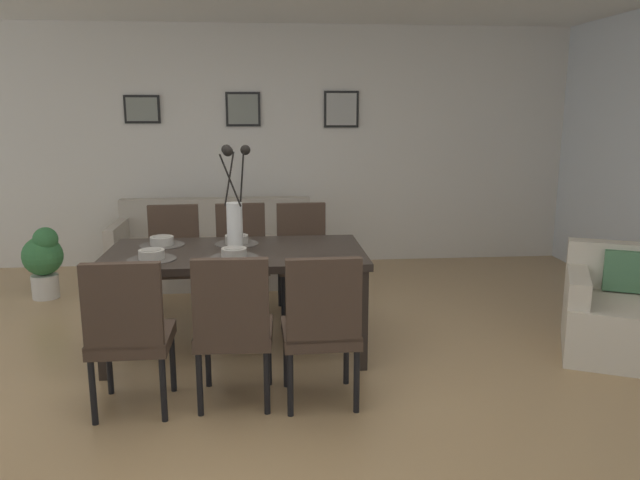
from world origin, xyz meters
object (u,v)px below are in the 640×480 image
(armchair, at_px, (625,315))
(potted_plant, at_px, (43,259))
(dining_chair_near_right, at_px, (174,255))
(dining_table, at_px, (236,261))
(dining_chair_far_left, at_px, (233,323))
(bowl_near_left, at_px, (152,254))
(dining_chair_mid_left, at_px, (321,323))
(sofa, at_px, (215,253))
(dining_chair_mid_right, at_px, (303,252))
(framed_picture_left, at_px, (142,109))
(framed_picture_right, at_px, (341,109))
(bowl_near_right, at_px, (162,240))
(framed_picture_center, at_px, (243,109))
(bowl_far_right, at_px, (237,239))
(dining_chair_far_right, at_px, (242,253))
(dining_chair_near_left, at_px, (129,329))
(bowl_far_left, at_px, (234,252))
(centerpiece_vase, at_px, (234,211))

(armchair, height_order, potted_plant, armchair)
(dining_chair_near_right, height_order, potted_plant, dining_chair_near_right)
(dining_table, xyz_separation_m, dining_chair_far_left, (0.02, -0.86, -0.15))
(dining_chair_near_right, distance_m, bowl_near_left, 1.12)
(dining_chair_mid_left, xyz_separation_m, sofa, (-0.82, 2.81, -0.23))
(dining_chair_mid_right, bearing_deg, framed_picture_left, 133.28)
(dining_chair_mid_right, bearing_deg, dining_chair_mid_left, -90.17)
(dining_chair_mid_left, xyz_separation_m, framed_picture_left, (-1.59, 3.47, 1.20))
(dining_table, height_order, framed_picture_right, framed_picture_right)
(bowl_near_right, relative_size, framed_picture_center, 0.46)
(bowl_far_right, xyz_separation_m, armchair, (2.75, -0.52, -0.49))
(dining_table, xyz_separation_m, framed_picture_center, (0.00, 2.57, 1.04))
(dining_chair_near_right, relative_size, dining_chair_mid_left, 1.00)
(bowl_near_right, xyz_separation_m, bowl_far_right, (0.54, 0.00, 0.00))
(dining_chair_far_right, relative_size, framed_picture_center, 2.49)
(dining_chair_far_left, relative_size, bowl_near_left, 5.41)
(dining_chair_mid_left, bearing_deg, dining_chair_far_left, 175.49)
(dining_chair_near_left, relative_size, framed_picture_right, 2.34)
(dining_chair_mid_right, bearing_deg, bowl_far_right, -128.60)
(dining_chair_near_left, distance_m, framed_picture_right, 4.02)
(bowl_far_left, xyz_separation_m, framed_picture_right, (1.07, 2.78, 0.93))
(sofa, distance_m, potted_plant, 1.60)
(bowl_far_left, height_order, framed_picture_right, framed_picture_right)
(dining_chair_near_left, bearing_deg, sofa, 84.64)
(framed_picture_left, xyz_separation_m, potted_plant, (-0.75, -1.16, -1.34))
(framed_picture_right, bearing_deg, framed_picture_left, 180.00)
(dining_table, distance_m, framed_picture_left, 2.97)
(dining_table, bearing_deg, potted_plant, 142.04)
(dining_chair_mid_right, relative_size, bowl_near_left, 5.41)
(dining_chair_far_right, xyz_separation_m, dining_chair_mid_left, (0.52, -1.80, 0.00))
(armchair, height_order, framed_picture_center, framed_picture_center)
(bowl_near_right, bearing_deg, centerpiece_vase, -21.53)
(bowl_far_left, bearing_deg, sofa, 97.99)
(bowl_far_right, distance_m, framed_picture_left, 2.75)
(centerpiece_vase, height_order, bowl_far_right, centerpiece_vase)
(armchair, bearing_deg, dining_chair_mid_left, -165.01)
(framed_picture_right, bearing_deg, bowl_far_left, -110.97)
(bowl_far_right, relative_size, framed_picture_left, 0.45)
(dining_chair_far_left, bearing_deg, potted_plant, 128.79)
(framed_picture_left, bearing_deg, dining_chair_mid_left, -65.41)
(bowl_far_left, bearing_deg, dining_table, 90.00)
(bowl_far_left, relative_size, bowl_far_right, 1.00)
(dining_chair_mid_left, distance_m, bowl_far_left, 0.91)
(dining_chair_near_right, relative_size, bowl_far_right, 5.41)
(dining_chair_near_right, height_order, dining_chair_mid_left, same)
(centerpiece_vase, bearing_deg, dining_chair_far_left, -88.87)
(dining_chair_far_right, bearing_deg, framed_picture_left, 122.67)
(bowl_far_left, xyz_separation_m, framed_picture_left, (-1.07, 2.78, 0.93))
(bowl_far_left, distance_m, bowl_far_right, 0.43)
(dining_chair_mid_right, height_order, armchair, dining_chair_mid_right)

